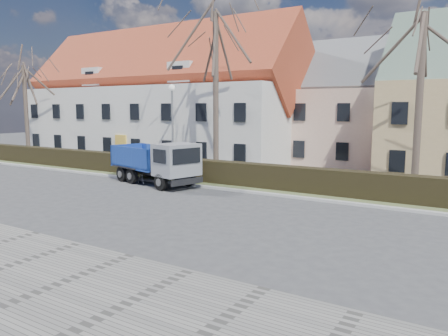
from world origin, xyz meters
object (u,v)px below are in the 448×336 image
Objects in this scene: dump_truck at (152,162)px; parked_car_a at (184,161)px; streetlight at (173,130)px; cart_frame at (139,178)px.

dump_truck is 1.78× the size of parked_car_a.
parked_car_a is (-1.12, 2.63, -2.36)m from streetlight.
streetlight is 1.66× the size of parked_car_a.
dump_truck reaches higher than cart_frame.
streetlight reaches higher than dump_truck.
dump_truck is 1.26m from cart_frame.
parked_car_a is at bearing 113.14° from streetlight.
cart_frame is 0.19× the size of parked_car_a.
parked_car_a is (-1.17, 5.88, 0.30)m from cart_frame.
streetlight is 3.71m from parked_car_a.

